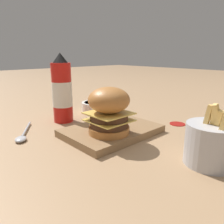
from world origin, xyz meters
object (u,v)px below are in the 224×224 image
burger (109,110)px  ketchup_bottle (62,91)px  side_bowl (97,107)px  fries_basket (211,143)px  serving_board (112,131)px  spoon (22,136)px

burger → ketchup_bottle: 0.25m
side_bowl → fries_basket: bearing=79.8°
serving_board → burger: size_ratio=2.12×
ketchup_bottle → side_bowl: 0.19m
serving_board → spoon: size_ratio=1.73×
burger → fries_basket: bearing=105.9°
side_bowl → spoon: (0.35, 0.08, -0.02)m
side_bowl → spoon: 0.36m
burger → spoon: burger is taller
serving_board → spoon: 0.27m
serving_board → burger: burger is taller
ketchup_bottle → spoon: bearing=20.2°
serving_board → burger: bearing=37.5°
fries_basket → side_bowl: fries_basket is taller
burger → fries_basket: (-0.07, 0.26, -0.04)m
ketchup_bottle → fries_basket: (-0.08, 0.52, -0.06)m
fries_basket → side_bowl: 0.54m
serving_board → spoon: bearing=-35.3°
burger → fries_basket: size_ratio=0.93×
side_bowl → serving_board: bearing=61.4°
serving_board → side_bowl: side_bowl is taller
ketchup_bottle → side_bowl: size_ratio=1.95×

